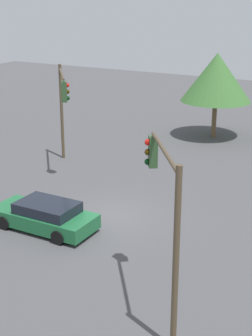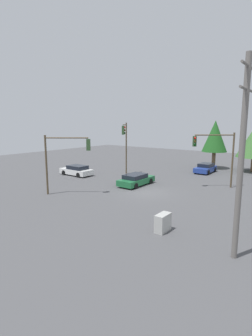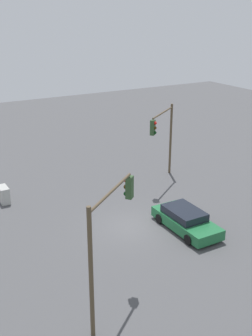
{
  "view_description": "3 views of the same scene",
  "coord_description": "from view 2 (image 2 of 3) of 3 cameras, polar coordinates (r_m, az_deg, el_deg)",
  "views": [
    {
      "loc": [
        -11.03,
        18.44,
        9.73
      ],
      "look_at": [
        -0.67,
        -0.19,
        2.36
      ],
      "focal_mm": 55.0,
      "sensor_mm": 36.0,
      "label": 1
    },
    {
      "loc": [
        -20.9,
        -13.33,
        6.66
      ],
      "look_at": [
        -2.0,
        0.98,
        2.57
      ],
      "focal_mm": 28.0,
      "sensor_mm": 36.0,
      "label": 2
    },
    {
      "loc": [
        19.29,
        -11.51,
        12.25
      ],
      "look_at": [
        -2.85,
        1.12,
        2.61
      ],
      "focal_mm": 45.0,
      "sensor_mm": 36.0,
      "label": 3
    }
  ],
  "objects": [
    {
      "name": "ground_plane",
      "position": [
        25.67,
        4.46,
        -5.28
      ],
      "size": [
        80.0,
        80.0,
        0.0
      ],
      "primitive_type": "plane",
      "color": "#4C4C4F"
    },
    {
      "name": "sedan_blue",
      "position": [
        37.09,
        16.92,
        -0.02
      ],
      "size": [
        4.08,
        1.95,
        1.26
      ],
      "rotation": [
        0.0,
        0.0,
        1.57
      ],
      "color": "#233D93",
      "rests_on": "ground_plane"
    },
    {
      "name": "sedan_green",
      "position": [
        28.36,
        2.2,
        -2.55
      ],
      "size": [
        4.62,
        2.04,
        1.24
      ],
      "rotation": [
        0.0,
        0.0,
        -1.57
      ],
      "color": "#1E6638",
      "rests_on": "ground_plane"
    },
    {
      "name": "sedan_white",
      "position": [
        34.31,
        -10.69,
        -0.52
      ],
      "size": [
        2.06,
        4.4,
        1.28
      ],
      "color": "silver",
      "rests_on": "ground_plane"
    },
    {
      "name": "traffic_signal_main",
      "position": [
        24.79,
        -13.26,
        3.04
      ],
      "size": [
        2.65,
        3.53,
        5.57
      ],
      "rotation": [
        0.0,
        0.0,
        -0.95
      ],
      "color": "brown",
      "rests_on": "ground_plane"
    },
    {
      "name": "traffic_signal_cross",
      "position": [
        28.26,
        19.11,
        3.75
      ],
      "size": [
        2.85,
        3.45,
        5.7
      ],
      "rotation": [
        0.0,
        0.0,
        2.25
      ],
      "color": "brown",
      "rests_on": "ground_plane"
    },
    {
      "name": "traffic_signal_aux",
      "position": [
        33.13,
        -0.17,
        6.12
      ],
      "size": [
        3.14,
        2.03,
        6.69
      ],
      "rotation": [
        0.0,
        0.0,
        3.68
      ],
      "color": "brown",
      "rests_on": "ground_plane"
    },
    {
      "name": "utility_pole_tall",
      "position": [
        13.42,
        23.84,
        2.57
      ],
      "size": [
        2.2,
        0.28,
        9.76
      ],
      "color": "slate",
      "rests_on": "ground_plane"
    },
    {
      "name": "electrical_cabinet",
      "position": [
        16.72,
        8.03,
        -11.7
      ],
      "size": [
        1.2,
        0.58,
        1.12
      ],
      "primitive_type": "cube",
      "color": "#B2B2AD",
      "rests_on": "ground_plane"
    },
    {
      "name": "tree_far",
      "position": [
        40.58,
        18.79,
        6.53
      ],
      "size": [
        3.59,
        3.59,
        7.03
      ],
      "color": "brown",
      "rests_on": "ground_plane"
    }
  ]
}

